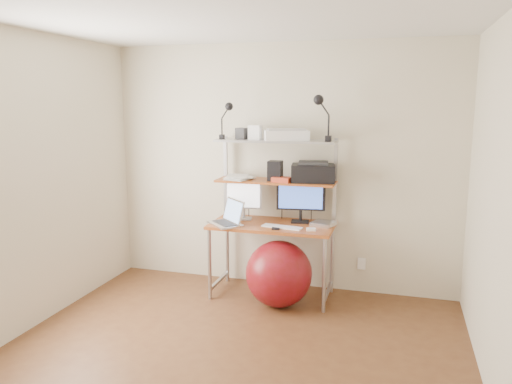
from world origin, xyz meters
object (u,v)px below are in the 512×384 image
at_px(laptop, 229,219).
at_px(exercise_ball, 279,274).
at_px(monitor_silver, 244,198).
at_px(printer, 313,172).
at_px(monitor_black, 301,198).

xyz_separation_m(laptop, exercise_ball, (0.52, -0.09, -0.48)).
distance_m(monitor_silver, printer, 0.75).
relative_size(printer, exercise_ball, 0.72).
bearing_deg(monitor_black, laptop, -164.32).
bearing_deg(printer, monitor_black, 169.53).
bearing_deg(printer, laptop, -168.86).
bearing_deg(laptop, printer, 64.45).
height_order(monitor_black, laptop, monitor_black).
relative_size(laptop, exercise_ball, 0.70).
bearing_deg(monitor_black, exercise_ball, -117.02).
distance_m(monitor_black, printer, 0.29).
xyz_separation_m(monitor_silver, exercise_ball, (0.45, -0.34, -0.64)).
bearing_deg(monitor_black, printer, -9.43).
xyz_separation_m(monitor_silver, laptop, (-0.07, -0.25, -0.16)).
bearing_deg(exercise_ball, laptop, 170.70).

